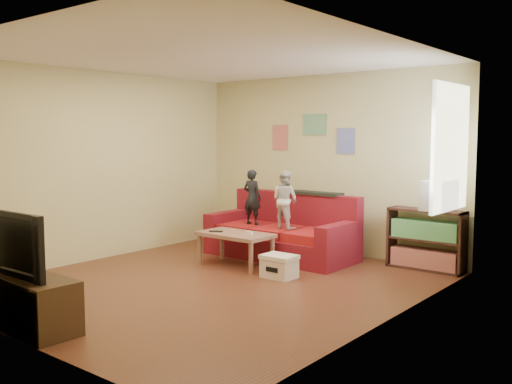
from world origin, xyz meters
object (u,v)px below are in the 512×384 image
Objects in this scene: child_a at (252,197)px; television at (22,242)px; sofa at (284,235)px; bookshelf at (426,243)px; coffee_table at (235,237)px; tv_stand at (24,300)px; file_box at (279,266)px; child_b at (285,199)px.

child_a reaches higher than television.
bookshelf is at bearing 15.29° from sofa.
television is (-0.08, -4.02, 0.47)m from sofa.
coffee_table is 0.77× the size of tv_stand.
child_a is 3.91m from tv_stand.
coffee_table is 1.01× the size of bookshelf.
file_box is (0.70, -1.05, -0.17)m from sofa.
tv_stand reaches higher than file_box.
sofa is 2.61× the size of child_b.
tv_stand is at bearing 0.00° from television.
tv_stand is at bearing 93.08° from child_b.
child_b is at bearing 122.05° from file_box.
child_a is 0.79× the size of television.
tv_stand reaches higher than coffee_table.
television reaches higher than coffee_table.
file_box is at bearing 77.04° from tv_stand.
file_box is 0.41× the size of television.
sofa is 2.65× the size of child_a.
bookshelf is 2.39× the size of file_box.
file_box is 0.32× the size of tv_stand.
tv_stand is (-0.08, -4.02, -0.07)m from sofa.
child_a is at bearing 6.50° from child_b.
child_b is at bearing 66.78° from coffee_table.
file_box is at bearing 74.88° from television.
sofa is 4.04m from television.
coffee_table is 0.98× the size of television.
tv_stand is (0.37, -3.84, -0.62)m from child_a.
television reaches higher than sofa.
sofa is 1.65× the size of tv_stand.
sofa is 2.16× the size of bookshelf.
tv_stand is (-0.78, -2.96, 0.10)m from file_box.
child_b reaches higher than child_a.
sofa is at bearing 90.61° from tv_stand.
bookshelf is (1.95, 0.53, 0.04)m from sofa.
sofa is at bearing -163.11° from child_a.
television is (0.00, 0.00, 0.55)m from tv_stand.
sofa reaches higher than tv_stand.
child_b reaches higher than sofa.
bookshelf is 4.99m from tv_stand.
child_b reaches higher than coffee_table.
child_a reaches higher than file_box.
bookshelf is 2.04m from file_box.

